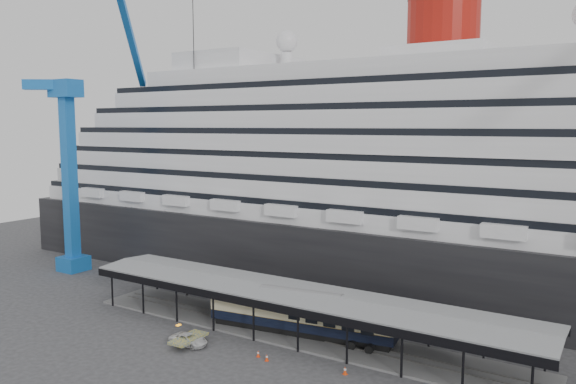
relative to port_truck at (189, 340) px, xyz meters
name	(u,v)px	position (x,y,z in m)	size (l,w,h in m)	color
ground	(271,349)	(8.22, 3.91, -0.61)	(200.00, 200.00, 0.00)	#333336
cruise_ship	(387,162)	(8.27, 35.91, 17.74)	(130.00, 30.00, 43.90)	black
platform_canopy	(295,314)	(8.22, 8.91, 1.75)	(56.00, 9.18, 5.30)	slate
crane_blue	(75,150)	(-36.89, 14.53, 19.34)	(22.63, 19.19, 47.60)	blue
port_truck	(189,340)	(0.00, 0.00, 0.00)	(2.04, 4.41, 1.23)	silver
pullman_carriage	(301,313)	(9.01, 8.91, 2.04)	(22.44, 5.76, 21.85)	black
traffic_cone_left	(258,354)	(8.30, 1.47, -0.26)	(0.47, 0.47, 0.71)	#F33A0D
traffic_cone_mid	(267,357)	(9.63, 1.10, -0.24)	(0.48, 0.48, 0.74)	#F03B0D
traffic_cone_right	(345,370)	(17.81, 2.54, -0.21)	(0.54, 0.54, 0.82)	#E83F0C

